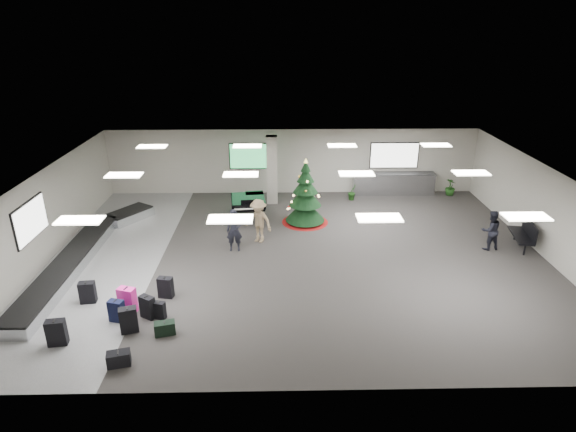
{
  "coord_description": "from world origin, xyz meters",
  "views": [
    {
      "loc": [
        -0.71,
        -15.89,
        8.08
      ],
      "look_at": [
        -0.35,
        1.0,
        1.17
      ],
      "focal_mm": 30.0,
      "sensor_mm": 36.0,
      "label": 1
    }
  ],
  "objects_px": {
    "christmas_tree": "(305,201)",
    "pink_suitcase": "(127,300)",
    "potted_plant_right": "(450,187)",
    "service_counter": "(393,184)",
    "bench": "(525,232)",
    "baggage_carousel": "(83,253)",
    "grand_piano": "(248,202)",
    "traveler_a": "(234,230)",
    "traveler_b": "(259,221)",
    "traveler_bench": "(491,230)",
    "potted_plant_left": "(352,192)"
  },
  "relations": [
    {
      "from": "grand_piano",
      "to": "traveler_a",
      "type": "bearing_deg",
      "value": -101.91
    },
    {
      "from": "grand_piano",
      "to": "baggage_carousel",
      "type": "bearing_deg",
      "value": -153.07
    },
    {
      "from": "baggage_carousel",
      "to": "traveler_bench",
      "type": "bearing_deg",
      "value": 1.79
    },
    {
      "from": "pink_suitcase",
      "to": "traveler_b",
      "type": "distance_m",
      "value": 6.11
    },
    {
      "from": "christmas_tree",
      "to": "traveler_b",
      "type": "distance_m",
      "value": 2.7
    },
    {
      "from": "grand_piano",
      "to": "service_counter",
      "type": "bearing_deg",
      "value": 16.57
    },
    {
      "from": "baggage_carousel",
      "to": "traveler_a",
      "type": "xyz_separation_m",
      "value": [
        5.48,
        0.57,
        0.6
      ]
    },
    {
      "from": "baggage_carousel",
      "to": "grand_piano",
      "type": "relative_size",
      "value": 4.91
    },
    {
      "from": "traveler_a",
      "to": "traveler_b",
      "type": "distance_m",
      "value": 1.16
    },
    {
      "from": "pink_suitcase",
      "to": "traveler_a",
      "type": "relative_size",
      "value": 0.5
    },
    {
      "from": "pink_suitcase",
      "to": "traveler_a",
      "type": "distance_m",
      "value": 4.98
    },
    {
      "from": "service_counter",
      "to": "traveler_a",
      "type": "bearing_deg",
      "value": -140.03
    },
    {
      "from": "christmas_tree",
      "to": "bench",
      "type": "distance_m",
      "value": 8.6
    },
    {
      "from": "pink_suitcase",
      "to": "potted_plant_right",
      "type": "xyz_separation_m",
      "value": [
        13.0,
        10.01,
        0.03
      ]
    },
    {
      "from": "service_counter",
      "to": "bench",
      "type": "bearing_deg",
      "value": -59.43
    },
    {
      "from": "baggage_carousel",
      "to": "service_counter",
      "type": "xyz_separation_m",
      "value": [
        12.84,
        6.73,
        0.33
      ]
    },
    {
      "from": "traveler_a",
      "to": "potted_plant_left",
      "type": "relative_size",
      "value": 2.09
    },
    {
      "from": "traveler_bench",
      "to": "potted_plant_right",
      "type": "height_order",
      "value": "traveler_bench"
    },
    {
      "from": "baggage_carousel",
      "to": "traveler_a",
      "type": "height_order",
      "value": "traveler_a"
    },
    {
      "from": "traveler_a",
      "to": "potted_plant_right",
      "type": "height_order",
      "value": "traveler_a"
    },
    {
      "from": "christmas_tree",
      "to": "grand_piano",
      "type": "bearing_deg",
      "value": 167.19
    },
    {
      "from": "pink_suitcase",
      "to": "potted_plant_right",
      "type": "bearing_deg",
      "value": 55.27
    },
    {
      "from": "baggage_carousel",
      "to": "grand_piano",
      "type": "bearing_deg",
      "value": 33.1
    },
    {
      "from": "bench",
      "to": "traveler_bench",
      "type": "height_order",
      "value": "traveler_bench"
    },
    {
      "from": "grand_piano",
      "to": "traveler_b",
      "type": "height_order",
      "value": "traveler_b"
    },
    {
      "from": "traveler_b",
      "to": "potted_plant_right",
      "type": "height_order",
      "value": "traveler_b"
    },
    {
      "from": "service_counter",
      "to": "bench",
      "type": "xyz_separation_m",
      "value": [
        3.62,
        -6.12,
        0.06
      ]
    },
    {
      "from": "service_counter",
      "to": "christmas_tree",
      "type": "xyz_separation_m",
      "value": [
        -4.57,
        -3.51,
        0.42
      ]
    },
    {
      "from": "traveler_a",
      "to": "potted_plant_right",
      "type": "distance_m",
      "value": 11.77
    },
    {
      "from": "pink_suitcase",
      "to": "christmas_tree",
      "type": "height_order",
      "value": "christmas_tree"
    },
    {
      "from": "christmas_tree",
      "to": "pink_suitcase",
      "type": "bearing_deg",
      "value": -129.95
    },
    {
      "from": "grand_piano",
      "to": "bench",
      "type": "relative_size",
      "value": 1.11
    },
    {
      "from": "traveler_a",
      "to": "potted_plant_left",
      "type": "distance_m",
      "value": 7.51
    },
    {
      "from": "service_counter",
      "to": "baggage_carousel",
      "type": "bearing_deg",
      "value": -152.33
    },
    {
      "from": "baggage_carousel",
      "to": "potted_plant_right",
      "type": "relative_size",
      "value": 11.47
    },
    {
      "from": "service_counter",
      "to": "traveler_a",
      "type": "height_order",
      "value": "traveler_a"
    },
    {
      "from": "bench",
      "to": "baggage_carousel",
      "type": "bearing_deg",
      "value": -166.76
    },
    {
      "from": "traveler_b",
      "to": "potted_plant_left",
      "type": "height_order",
      "value": "traveler_b"
    },
    {
      "from": "grand_piano",
      "to": "potted_plant_left",
      "type": "xyz_separation_m",
      "value": [
        4.88,
        2.17,
        -0.36
      ]
    },
    {
      "from": "service_counter",
      "to": "christmas_tree",
      "type": "relative_size",
      "value": 1.43
    },
    {
      "from": "baggage_carousel",
      "to": "grand_piano",
      "type": "distance_m",
      "value": 6.95
    },
    {
      "from": "traveler_b",
      "to": "potted_plant_left",
      "type": "relative_size",
      "value": 2.24
    },
    {
      "from": "christmas_tree",
      "to": "potted_plant_left",
      "type": "relative_size",
      "value": 3.64
    },
    {
      "from": "grand_piano",
      "to": "traveler_bench",
      "type": "height_order",
      "value": "traveler_bench"
    },
    {
      "from": "traveler_a",
      "to": "traveler_b",
      "type": "xyz_separation_m",
      "value": [
        0.87,
        0.75,
        0.06
      ]
    },
    {
      "from": "potted_plant_left",
      "to": "grand_piano",
      "type": "bearing_deg",
      "value": -156.01
    },
    {
      "from": "traveler_a",
      "to": "traveler_b",
      "type": "bearing_deg",
      "value": 39.79
    },
    {
      "from": "traveler_b",
      "to": "traveler_bench",
      "type": "xyz_separation_m",
      "value": [
        8.71,
        -0.85,
        -0.1
      ]
    },
    {
      "from": "bench",
      "to": "traveler_a",
      "type": "bearing_deg",
      "value": -168.66
    },
    {
      "from": "baggage_carousel",
      "to": "potted_plant_left",
      "type": "bearing_deg",
      "value": 29.14
    }
  ]
}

